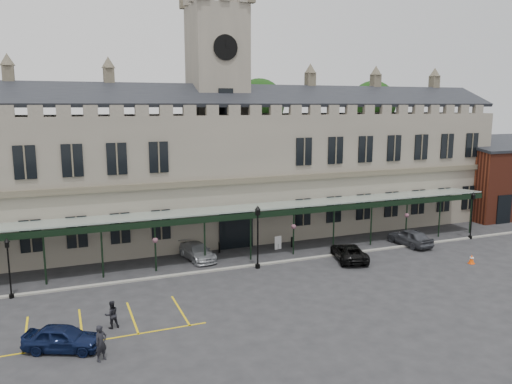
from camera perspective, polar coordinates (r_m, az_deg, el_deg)
name	(u,v)px	position (r m, az deg, el deg)	size (l,w,h in m)	color
ground	(287,288)	(36.35, 3.57, -10.90)	(140.00, 140.00, 0.00)	#252528
station_building	(219,171)	(49.24, -4.28, 2.39)	(60.00, 10.36, 17.30)	slate
clock_tower	(218,103)	(48.90, -4.42, 10.14)	(5.60, 5.60, 24.80)	slate
canopy	(250,231)	(42.17, -0.74, -4.50)	(50.00, 4.10, 4.30)	#8C9E93
brick_annex	(500,180)	(65.93, 26.10, 1.29)	(12.40, 8.36, 9.23)	#5F2416
kerb	(258,265)	(41.08, 0.26, -8.30)	(60.00, 0.40, 0.12)	gray
parking_markings	(81,329)	(31.91, -19.33, -14.54)	(16.00, 6.00, 0.01)	gold
tree_behind_mid	(259,106)	(60.09, 0.37, 9.85)	(6.00, 6.00, 16.00)	#332314
tree_behind_right	(373,106)	(67.76, 13.19, 9.60)	(6.00, 6.00, 16.00)	#332314
lamp_post_left	(9,263)	(37.57, -26.43, -7.25)	(0.40, 0.40, 4.20)	black
lamp_post_mid	(258,231)	(39.57, 0.20, -4.52)	(0.48, 0.48, 5.12)	black
lamp_post_right	(472,211)	(52.63, 23.47, -2.01)	(0.44, 0.44, 4.66)	black
traffic_cone	(472,259)	(45.04, 23.42, -7.06)	(0.49, 0.49, 0.78)	#F74B07
sign_board	(278,243)	(45.38, 2.53, -5.83)	(0.70, 0.17, 1.21)	black
bollard_left	(219,248)	(44.43, -4.21, -6.35)	(0.17, 0.17, 0.96)	black
bollard_right	(292,242)	(46.14, 4.11, -5.72)	(0.17, 0.17, 0.97)	black
car_left_a	(63,338)	(29.45, -21.20, -15.29)	(1.66, 4.13, 1.41)	#0C1637
car_taxi	(197,251)	(42.73, -6.72, -6.77)	(1.91, 4.71, 1.37)	#A4A7AC
car_van	(349,252)	(42.97, 10.57, -6.77)	(2.28, 4.95, 1.38)	black
car_right_a	(410,237)	(48.64, 17.18, -4.94)	(1.88, 4.67, 1.59)	#3E4047
person_a	(101,343)	(27.68, -17.29, -16.17)	(0.69, 0.45, 1.90)	black
person_b	(112,314)	(31.17, -16.17, -13.29)	(0.81, 0.63, 1.66)	black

